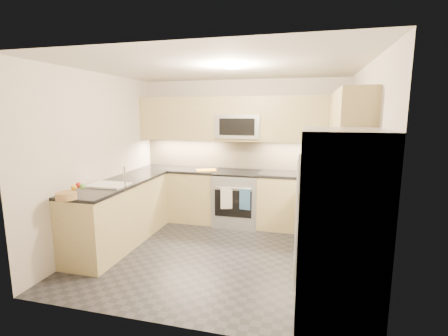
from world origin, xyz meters
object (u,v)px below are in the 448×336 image
at_px(gas_range, 237,198).
at_px(refrigerator, 339,230).
at_px(cutting_board, 206,170).
at_px(fruit_basket, 66,196).
at_px(microwave, 239,126).
at_px(utensil_bowl, 321,170).

height_order(gas_range, refrigerator, refrigerator).
xyz_separation_m(gas_range, refrigerator, (1.45, -2.43, 0.45)).
relative_size(refrigerator, cutting_board, 5.29).
height_order(gas_range, fruit_basket, fruit_basket).
height_order(gas_range, microwave, microwave).
relative_size(refrigerator, utensil_bowl, 5.76).
relative_size(refrigerator, fruit_basket, 7.78).
xyz_separation_m(refrigerator, cutting_board, (-1.99, 2.36, 0.05)).
xyz_separation_m(gas_range, utensil_bowl, (1.37, -0.04, 0.57)).
distance_m(microwave, utensil_bowl, 1.54).
bearing_deg(utensil_bowl, cutting_board, -179.30).
height_order(refrigerator, utensil_bowl, refrigerator).
height_order(microwave, utensil_bowl, microwave).
height_order(utensil_bowl, cutting_board, utensil_bowl).
bearing_deg(refrigerator, fruit_basket, 177.21).
bearing_deg(cutting_board, fruit_basket, -114.43).
distance_m(refrigerator, cutting_board, 3.09).
relative_size(utensil_bowl, fruit_basket, 1.35).
bearing_deg(fruit_basket, gas_range, 55.82).
relative_size(microwave, refrigerator, 0.42).
bearing_deg(cutting_board, gas_range, 6.42).
height_order(gas_range, cutting_board, cutting_board).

